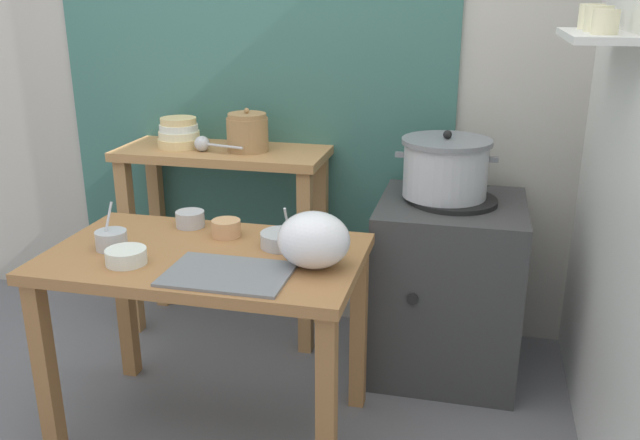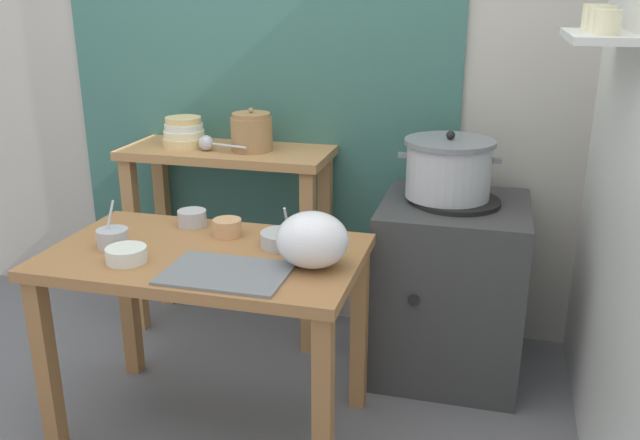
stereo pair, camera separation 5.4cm
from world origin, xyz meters
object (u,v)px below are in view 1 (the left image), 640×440
at_px(prep_table, 207,281).
at_px(ladle, 204,144).
at_px(back_shelf_table, 224,195).
at_px(clay_pot, 248,132).
at_px(prep_bowl_1, 126,256).
at_px(serving_tray, 228,274).
at_px(plastic_bag, 314,240).
at_px(prep_bowl_3, 111,239).
at_px(stove_block, 447,286).
at_px(prep_bowl_2, 226,228).
at_px(prep_bowl_0, 283,239).
at_px(prep_bowl_4, 190,218).
at_px(steamer_pot, 445,167).
at_px(bowl_stack_enamel, 179,133).

relative_size(prep_table, ladle, 4.47).
distance_m(back_shelf_table, clay_pot, 0.33).
height_order(clay_pot, prep_bowl_1, clay_pot).
bearing_deg(serving_tray, ladle, 116.44).
distance_m(clay_pot, serving_tray, 1.03).
bearing_deg(plastic_bag, prep_bowl_1, -169.18).
distance_m(clay_pot, prep_bowl_1, 0.99).
height_order(ladle, prep_bowl_3, ladle).
xyz_separation_m(prep_table, serving_tray, (0.15, -0.17, 0.12)).
relative_size(prep_table, back_shelf_table, 1.15).
xyz_separation_m(prep_bowl_1, prep_bowl_3, (-0.12, 0.11, 0.01)).
xyz_separation_m(stove_block, prep_bowl_2, (-0.81, -0.49, 0.37)).
height_order(prep_bowl_0, prep_bowl_4, prep_bowl_0).
bearing_deg(plastic_bag, clay_pot, 121.60).
relative_size(steamer_pot, prep_bowl_3, 2.52).
height_order(back_shelf_table, stove_block, back_shelf_table).
xyz_separation_m(prep_table, clay_pot, (-0.11, 0.80, 0.37)).
relative_size(back_shelf_table, ladle, 3.90).
bearing_deg(serving_tray, prep_bowl_4, 126.91).
height_order(plastic_bag, prep_bowl_4, plastic_bag).
relative_size(prep_bowl_0, prep_bowl_1, 1.17).
height_order(clay_pot, prep_bowl_3, clay_pot).
bearing_deg(prep_table, serving_tray, -49.10).
relative_size(back_shelf_table, plastic_bag, 3.97).
xyz_separation_m(ladle, serving_tray, (0.45, -0.90, -0.21)).
xyz_separation_m(back_shelf_table, steamer_pot, (1.02, -0.11, 0.22)).
distance_m(steamer_pot, bowl_stack_enamel, 1.23).
bearing_deg(back_shelf_table, prep_table, -73.29).
xyz_separation_m(stove_block, clay_pot, (-0.93, 0.13, 0.60)).
distance_m(stove_block, prep_bowl_1, 1.37).
height_order(prep_table, prep_bowl_3, prep_bowl_3).
relative_size(plastic_bag, prep_bowl_3, 1.46).
xyz_separation_m(clay_pot, prep_bowl_1, (-0.11, -0.95, -0.24)).
relative_size(bowl_stack_enamel, prep_bowl_1, 1.46).
relative_size(prep_bowl_1, prep_bowl_4, 1.24).
distance_m(prep_bowl_2, prep_bowl_4, 0.19).
relative_size(back_shelf_table, clay_pot, 4.96).
bearing_deg(plastic_bag, stove_block, 59.22).
relative_size(clay_pot, prep_bowl_1, 1.41).
relative_size(clay_pot, serving_tray, 0.48).
xyz_separation_m(bowl_stack_enamel, prep_bowl_3, (0.11, -0.84, -0.21)).
height_order(steamer_pot, serving_tray, steamer_pot).
relative_size(back_shelf_table, prep_bowl_3, 5.82).
xyz_separation_m(prep_table, back_shelf_table, (-0.24, 0.80, 0.07)).
height_order(clay_pot, ladle, clay_pot).
relative_size(ladle, prep_bowl_1, 1.79).
xyz_separation_m(stove_block, prep_bowl_0, (-0.57, -0.55, 0.37)).
distance_m(stove_block, prep_bowl_2, 1.01).
bearing_deg(prep_bowl_0, bowl_stack_enamel, 135.71).
xyz_separation_m(back_shelf_table, prep_bowl_4, (0.08, -0.55, 0.07)).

